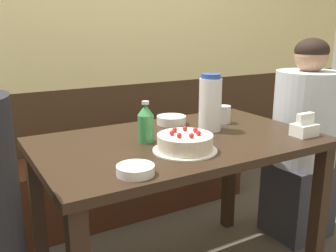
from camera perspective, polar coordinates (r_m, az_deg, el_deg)
back_wall at (r=2.53m, az=-11.33°, el=15.19°), size 4.80×0.04×2.50m
bench_seat at (r=2.53m, az=-8.48°, el=-8.78°), size 1.89×0.38×0.43m
dining_table at (r=1.68m, az=1.71°, el=-5.41°), size 1.24×0.75×0.74m
birthday_cake at (r=1.48m, az=2.61°, el=-2.58°), size 0.26×0.26×0.09m
water_pitcher at (r=1.77m, az=6.45°, el=3.50°), size 0.11×0.11×0.27m
soju_bottle at (r=1.58m, az=-3.43°, el=0.45°), size 0.07×0.07×0.18m
napkin_holder at (r=1.79m, az=20.08°, el=-0.23°), size 0.11×0.08×0.11m
bowl_soup_white at (r=1.25m, az=-4.98°, el=-6.69°), size 0.13×0.13×0.03m
bowl_rice_small at (r=1.89m, az=0.51°, el=0.92°), size 0.15×0.15×0.04m
glass_water_tall at (r=1.93m, az=8.45°, el=1.76°), size 0.07×0.07×0.09m
person_grey_tee at (r=2.30m, az=19.87°, el=-2.55°), size 0.36×0.36×1.17m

